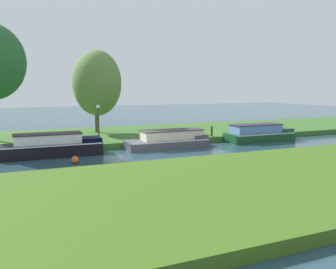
{
  "coord_description": "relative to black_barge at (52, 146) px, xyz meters",
  "views": [
    {
      "loc": [
        -6.92,
        -20.13,
        3.97
      ],
      "look_at": [
        2.36,
        1.2,
        0.9
      ],
      "focal_mm": 37.44,
      "sensor_mm": 36.0,
      "label": 1
    }
  ],
  "objects": [
    {
      "name": "mooring_post_far",
      "position": [
        1.18,
        1.27,
        0.15
      ],
      "size": [
        0.17,
        0.17,
        0.7
      ],
      "primitive_type": "cylinder",
      "color": "#453D1F",
      "rests_on": "riverbank_far"
    },
    {
      "name": "riverbank_far",
      "position": [
        5.08,
        5.8,
        -0.4
      ],
      "size": [
        72.0,
        10.0,
        0.4
      ],
      "primitive_type": "cube",
      "color": "#386627",
      "rests_on": "ground_plane"
    },
    {
      "name": "ground_plane",
      "position": [
        5.08,
        -1.2,
        -0.6
      ],
      "size": [
        120.0,
        120.0,
        0.0
      ],
      "primitive_type": "plane",
      "color": "#274450"
    },
    {
      "name": "mooring_post_near",
      "position": [
        11.57,
        1.27,
        0.18
      ],
      "size": [
        0.18,
        0.18,
        0.75
      ],
      "primitive_type": "cylinder",
      "color": "#50401F",
      "rests_on": "riverbank_far"
    },
    {
      "name": "slate_cruiser",
      "position": [
        7.55,
        -0.0,
        -0.07
      ],
      "size": [
        5.62,
        1.86,
        1.21
      ],
      "color": "#4D4B53",
      "rests_on": "ground_plane"
    },
    {
      "name": "willow_tree_centre",
      "position": [
        4.15,
        6.54,
        3.79
      ],
      "size": [
        3.81,
        4.4,
        6.58
      ],
      "color": "brown",
      "rests_on": "riverbank_far"
    },
    {
      "name": "forest_narrowboat",
      "position": [
        14.98,
        0.0,
        -0.03
      ],
      "size": [
        5.41,
        1.82,
        1.31
      ],
      "color": "#154723",
      "rests_on": "ground_plane"
    },
    {
      "name": "riverbank_near",
      "position": [
        5.08,
        -10.2,
        -0.4
      ],
      "size": [
        72.0,
        10.0,
        0.4
      ],
      "primitive_type": "cube",
      "color": "#3E631B",
      "rests_on": "ground_plane"
    },
    {
      "name": "black_barge",
      "position": [
        0.0,
        0.0,
        0.0
      ],
      "size": [
        5.75,
        1.72,
        1.37
      ],
      "color": "black",
      "rests_on": "ground_plane"
    },
    {
      "name": "lamp_post",
      "position": [
        3.28,
        2.27,
        1.38
      ],
      "size": [
        0.24,
        0.24,
        2.45
      ],
      "color": "#333338",
      "rests_on": "riverbank_far"
    },
    {
      "name": "channel_buoy",
      "position": [
        0.9,
        -2.63,
        -0.4
      ],
      "size": [
        0.4,
        0.4,
        0.4
      ],
      "primitive_type": "sphere",
      "color": "#E55919",
      "rests_on": "ground_plane"
    }
  ]
}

